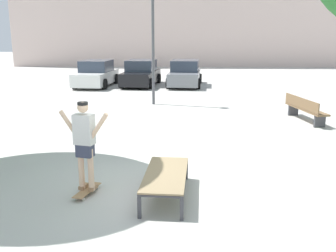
% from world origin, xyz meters
% --- Properties ---
extents(ground_plane, '(120.00, 120.00, 0.00)m').
position_xyz_m(ground_plane, '(0.00, 0.00, 0.00)').
color(ground_plane, '#B7B5AD').
extents(skate_box, '(0.87, 1.94, 0.46)m').
position_xyz_m(skate_box, '(0.35, -0.35, 0.41)').
color(skate_box, '#38383D').
rests_on(skate_box, ground).
extents(skateboard, '(0.40, 0.82, 0.09)m').
position_xyz_m(skateboard, '(-1.15, -0.30, 0.08)').
color(skateboard, '#9E754C').
rests_on(skateboard, ground).
extents(skater, '(0.98, 0.37, 1.69)m').
position_xyz_m(skater, '(-1.15, -0.30, 1.07)').
color(skater, beige).
rests_on(skater, skateboard).
extents(car_white, '(2.19, 4.33, 1.50)m').
position_xyz_m(car_white, '(-4.26, 15.29, 0.69)').
color(car_white, silver).
rests_on(car_white, ground).
extents(car_black, '(2.25, 4.36, 1.50)m').
position_xyz_m(car_black, '(-1.66, 15.67, 0.69)').
color(car_black, black).
rests_on(car_black, ground).
extents(car_grey, '(2.18, 4.33, 1.50)m').
position_xyz_m(car_grey, '(0.94, 15.60, 0.69)').
color(car_grey, slate).
rests_on(car_grey, ground).
extents(park_bench, '(0.82, 2.44, 0.83)m').
position_xyz_m(park_bench, '(4.98, 6.21, 0.45)').
color(park_bench, brown).
rests_on(park_bench, ground).
extents(light_post, '(0.36, 0.36, 5.83)m').
position_xyz_m(light_post, '(-0.52, 9.40, 3.83)').
color(light_post, '#4C4C51').
rests_on(light_post, ground).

